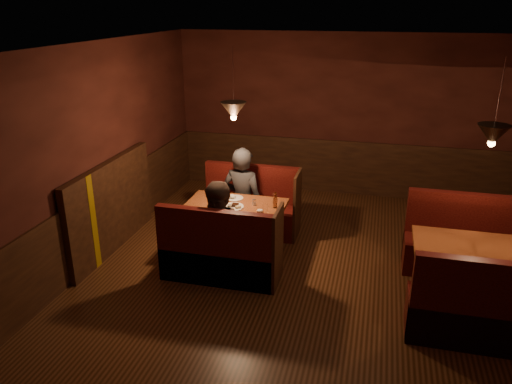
% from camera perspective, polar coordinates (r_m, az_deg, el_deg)
% --- Properties ---
extents(room, '(6.02, 7.02, 2.92)m').
position_cam_1_polar(room, '(6.02, 4.07, -1.72)').
color(room, '#3C200D').
rests_on(room, ground).
extents(main_table, '(1.37, 0.83, 0.96)m').
position_cam_1_polar(main_table, '(6.97, -2.28, -2.74)').
color(main_table, brown).
rests_on(main_table, ground).
extents(main_bench_far, '(1.51, 0.54, 1.03)m').
position_cam_1_polar(main_bench_far, '(7.75, -0.53, -2.14)').
color(main_bench_far, '#310403').
rests_on(main_bench_far, ground).
extents(main_bench_near, '(1.51, 0.54, 1.03)m').
position_cam_1_polar(main_bench_near, '(6.40, -4.09, -7.42)').
color(main_bench_near, '#310403').
rests_on(main_bench_near, ground).
extents(second_table, '(1.33, 0.85, 0.75)m').
position_cam_1_polar(second_table, '(6.34, 23.37, -7.23)').
color(second_table, brown).
rests_on(second_table, ground).
extents(second_bench_far, '(1.46, 0.55, 1.05)m').
position_cam_1_polar(second_bench_far, '(7.14, 22.50, -5.90)').
color(second_bench_far, '#310403').
rests_on(second_bench_far, ground).
extents(second_bench_near, '(1.46, 0.55, 1.05)m').
position_cam_1_polar(second_bench_near, '(5.78, 24.44, -12.80)').
color(second_bench_near, '#310403').
rests_on(second_bench_near, ground).
extents(diner_a, '(0.69, 0.51, 1.74)m').
position_cam_1_polar(diner_a, '(7.40, -1.56, 1.22)').
color(diner_a, '#29292C').
rests_on(diner_a, ground).
extents(diner_b, '(0.91, 0.78, 1.62)m').
position_cam_1_polar(diner_b, '(6.34, -3.97, -2.89)').
color(diner_b, '#3D2D25').
rests_on(diner_b, ground).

